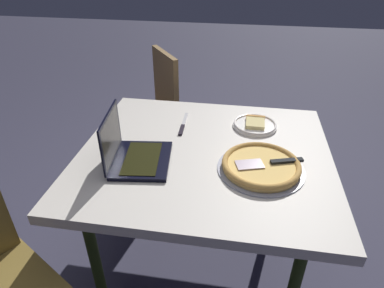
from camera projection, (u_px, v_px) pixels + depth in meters
name	position (u px, v px, depth m)	size (l,w,h in m)	color
ground_plane	(202.00, 253.00, 1.95)	(12.00, 12.00, 0.00)	#373648
dining_table	(205.00, 161.00, 1.60)	(1.17, 1.05, 0.71)	beige
laptop	(132.00, 153.00, 1.47)	(0.29, 0.32, 0.24)	black
pizza_plate	(255.00, 124.00, 1.77)	(0.23, 0.23, 0.04)	white
pizza_tray	(261.00, 166.00, 1.44)	(0.38, 0.38, 0.04)	#9194A4
table_knife	(183.00, 126.00, 1.77)	(0.03, 0.25, 0.01)	silver
chair_far	(153.00, 108.00, 2.44)	(0.57, 0.57, 0.90)	brown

